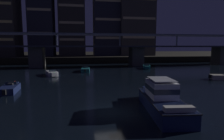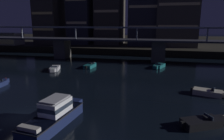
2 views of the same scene
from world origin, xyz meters
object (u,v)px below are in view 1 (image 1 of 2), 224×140
object	(u,v)px
tower_east_tall	(107,12)
cabin_cruiser_near_left	(162,99)
speedboat_near_right	(10,89)
speedboat_mid_right	(147,67)
tower_central	(72,16)
speedboat_mid_left	(86,70)
tower_west_tall	(41,0)
river_bridge	(89,52)
tower_east_low	(134,12)
speedboat_far_left	(52,73)
speedboat_far_center	(224,77)
tower_west_low	(4,14)

from	to	relation	value
tower_east_tall	cabin_cruiser_near_left	world-z (taller)	tower_east_tall
speedboat_near_right	speedboat_mid_right	size ratio (longest dim) A/B	1.02
tower_central	speedboat_mid_left	xyz separation A→B (m)	(4.09, -36.49, -17.56)
tower_east_tall	speedboat_mid_left	world-z (taller)	tower_east_tall
tower_west_tall	speedboat_mid_left	size ratio (longest dim) A/B	8.09
tower_west_tall	speedboat_near_right	size ratio (longest dim) A/B	8.09
river_bridge	tower_central	distance (m)	28.72
speedboat_near_right	speedboat_mid_left	distance (m)	20.91
tower_west_tall	tower_east_low	world-z (taller)	tower_west_tall
speedboat_far_left	speedboat_far_center	size ratio (longest dim) A/B	0.99
tower_east_tall	tower_east_low	distance (m)	11.76
tower_west_tall	speedboat_far_center	xyz separation A→B (m)	(38.80, -47.95, -22.77)
speedboat_mid_left	river_bridge	bearing A→B (deg)	83.67
speedboat_near_right	speedboat_mid_right	bearing A→B (deg)	40.43
tower_east_low	speedboat_far_center	distance (m)	52.64
speedboat_near_right	speedboat_mid_right	xyz separation A→B (m)	(25.84, 22.01, 0.00)
tower_west_low	tower_east_tall	bearing A→B (deg)	2.93
tower_east_low	cabin_cruiser_near_left	distance (m)	66.76
tower_west_low	speedboat_near_right	bearing A→B (deg)	-70.16
cabin_cruiser_near_left	speedboat_mid_right	size ratio (longest dim) A/B	1.82
river_bridge	tower_east_low	xyz separation A→B (m)	(19.89, 22.20, 15.89)
tower_west_low	tower_west_tall	distance (m)	13.94
tower_west_tall	speedboat_mid_right	size ratio (longest dim) A/B	8.24
tower_central	tower_east_tall	size ratio (longest dim) A/B	0.91
river_bridge	tower_central	xyz separation A→B (m)	(-5.41, 24.65, 13.71)
river_bridge	speedboat_near_right	world-z (taller)	river_bridge
tower_east_tall	speedboat_mid_left	bearing A→B (deg)	-106.09
river_bridge	speedboat_far_center	xyz separation A→B (m)	(22.15, -26.55, -3.85)
river_bridge	tower_west_tall	distance (m)	33.06
tower_east_tall	speedboat_near_right	xyz separation A→B (m)	(-19.36, -51.38, -19.16)
tower_central	cabin_cruiser_near_left	size ratio (longest dim) A/B	3.42
tower_central	cabin_cruiser_near_left	distance (m)	67.49
tower_east_tall	speedboat_mid_left	xyz separation A→B (m)	(-9.50, -32.95, -19.16)
tower_central	speedboat_near_right	world-z (taller)	tower_central
cabin_cruiser_near_left	speedboat_near_right	size ratio (longest dim) A/B	1.78
tower_west_low	speedboat_mid_right	world-z (taller)	tower_west_low
tower_east_low	cabin_cruiser_near_left	xyz separation A→B (m)	(-15.28, -62.12, -19.10)
tower_west_tall	tower_central	size ratio (longest dim) A/B	1.33
tower_east_tall	tower_west_tall	bearing A→B (deg)	179.34
tower_west_low	tower_central	size ratio (longest dim) A/B	0.95
speedboat_far_center	speedboat_near_right	bearing A→B (deg)	-173.62
tower_central	tower_east_low	distance (m)	25.50
river_bridge	speedboat_far_center	bearing A→B (deg)	-50.16
river_bridge	tower_east_low	world-z (taller)	tower_east_low
tower_west_low	speedboat_near_right	size ratio (longest dim) A/B	5.78
tower_east_low	speedboat_near_right	xyz separation A→B (m)	(-31.05, -52.48, -19.74)
tower_central	tower_east_low	bearing A→B (deg)	-5.52
speedboat_mid_left	speedboat_far_left	distance (m)	8.26
speedboat_mid_right	tower_east_tall	bearing A→B (deg)	102.44
river_bridge	speedboat_mid_right	world-z (taller)	river_bridge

